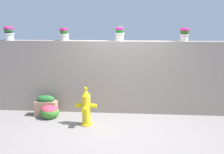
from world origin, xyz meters
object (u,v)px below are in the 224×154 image
object	(u,v)px
flower_bush_left	(50,111)
potted_plant_2	(120,32)
potted_plant_3	(185,33)
fire_hydrant	(86,108)
potted_plant_1	(64,33)
planter_box	(46,106)
potted_plant_0	(9,32)

from	to	relation	value
flower_bush_left	potted_plant_2	bearing A→B (deg)	18.20
potted_plant_3	fire_hydrant	world-z (taller)	potted_plant_3
potted_plant_1	planter_box	distance (m)	1.91
potted_plant_1	potted_plant_3	xyz separation A→B (m)	(3.03, -0.04, 0.03)
potted_plant_0	flower_bush_left	xyz separation A→B (m)	(1.16, -0.57, -1.92)
fire_hydrant	potted_plant_2	bearing A→B (deg)	51.64
potted_plant_2	fire_hydrant	size ratio (longest dim) A/B	0.40
potted_plant_2	flower_bush_left	bearing A→B (deg)	-161.80
potted_plant_0	potted_plant_2	xyz separation A→B (m)	(2.88, -0.01, -0.00)
potted_plant_1	potted_plant_2	bearing A→B (deg)	-1.82
fire_hydrant	flower_bush_left	size ratio (longest dim) A/B	1.92
potted_plant_0	potted_plant_3	xyz separation A→B (m)	(4.47, 0.00, -0.00)
potted_plant_1	fire_hydrant	bearing A→B (deg)	-53.66
potted_plant_0	flower_bush_left	distance (m)	2.31
potted_plant_1	potted_plant_3	distance (m)	3.03
potted_plant_1	fire_hydrant	world-z (taller)	potted_plant_1
fire_hydrant	flower_bush_left	bearing A→B (deg)	160.36
flower_bush_left	planter_box	xyz separation A→B (m)	(-0.14, 0.15, 0.08)
flower_bush_left	planter_box	distance (m)	0.22
potted_plant_3	flower_bush_left	world-z (taller)	potted_plant_3
potted_plant_0	planter_box	world-z (taller)	potted_plant_0
potted_plant_2	planter_box	xyz separation A→B (m)	(-1.86, -0.42, -1.84)
potted_plant_3	planter_box	size ratio (longest dim) A/B	0.64
potted_plant_0	planter_box	distance (m)	2.14
potted_plant_0	potted_plant_2	size ratio (longest dim) A/B	1.04
potted_plant_2	fire_hydrant	distance (m)	2.04
potted_plant_1	planter_box	size ratio (longest dim) A/B	0.62
potted_plant_2	potted_plant_3	distance (m)	1.59
potted_plant_0	potted_plant_3	bearing A→B (deg)	0.06
potted_plant_0	planter_box	bearing A→B (deg)	-22.57
planter_box	flower_bush_left	bearing A→B (deg)	-45.43
potted_plant_3	planter_box	distance (m)	3.93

